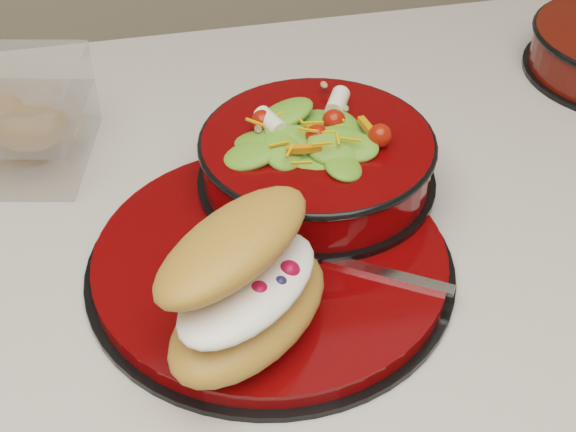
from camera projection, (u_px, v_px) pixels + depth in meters
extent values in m
cube|color=#B5AFA6|center=(261.00, 228.00, 0.76)|extent=(1.24, 0.74, 0.04)
cylinder|color=black|center=(270.00, 267.00, 0.69)|extent=(0.32, 0.32, 0.01)
cylinder|color=#5A0303|center=(270.00, 258.00, 0.68)|extent=(0.30, 0.30, 0.01)
torus|color=black|center=(284.00, 261.00, 0.67)|extent=(0.17, 0.17, 0.01)
cylinder|color=black|center=(316.00, 180.00, 0.75)|extent=(0.22, 0.22, 0.01)
cylinder|color=#5A0303|center=(317.00, 158.00, 0.73)|extent=(0.21, 0.21, 0.04)
torus|color=black|center=(317.00, 142.00, 0.72)|extent=(0.22, 0.22, 0.01)
ellipsoid|color=#497921|center=(317.00, 146.00, 0.72)|extent=(0.18, 0.18, 0.07)
sphere|color=#B61307|center=(366.00, 102.00, 0.71)|extent=(0.02, 0.02, 0.02)
sphere|color=#B61307|center=(306.00, 83.00, 0.73)|extent=(0.02, 0.02, 0.02)
sphere|color=#B61307|center=(269.00, 114.00, 0.69)|extent=(0.02, 0.02, 0.02)
sphere|color=#B61307|center=(331.00, 136.00, 0.67)|extent=(0.02, 0.02, 0.02)
cylinder|color=silver|center=(338.00, 83.00, 0.73)|extent=(0.03, 0.04, 0.02)
cylinder|color=silver|center=(270.00, 102.00, 0.71)|extent=(0.04, 0.03, 0.02)
cube|color=orange|center=(304.00, 128.00, 0.67)|extent=(0.03, 0.03, 0.01)
cube|color=orange|center=(369.00, 107.00, 0.70)|extent=(0.03, 0.02, 0.01)
ellipsoid|color=#CC7D3E|center=(249.00, 314.00, 0.59)|extent=(0.17, 0.17, 0.04)
ellipsoid|color=white|center=(248.00, 288.00, 0.58)|extent=(0.15, 0.14, 0.02)
ellipsoid|color=#CC7D3E|center=(242.00, 243.00, 0.57)|extent=(0.16, 0.16, 0.04)
sphere|color=#B90D28|center=(214.00, 287.00, 0.57)|extent=(0.02, 0.02, 0.02)
sphere|color=#B90D28|center=(259.00, 291.00, 0.57)|extent=(0.02, 0.02, 0.02)
sphere|color=#B90D28|center=(289.00, 271.00, 0.58)|extent=(0.02, 0.02, 0.02)
sphere|color=#191947|center=(234.00, 277.00, 0.58)|extent=(0.01, 0.01, 0.01)
sphere|color=#191947|center=(266.00, 277.00, 0.58)|extent=(0.01, 0.01, 0.01)
sphere|color=#191947|center=(249.00, 286.00, 0.57)|extent=(0.01, 0.01, 0.01)
sphere|color=#191947|center=(280.00, 283.00, 0.57)|extent=(0.01, 0.01, 0.01)
cube|color=silver|center=(383.00, 273.00, 0.66)|extent=(0.10, 0.07, 0.00)
cube|color=silver|center=(301.00, 252.00, 0.67)|extent=(0.04, 0.04, 0.00)
ellipsoid|color=#CC7D3E|center=(32.00, 128.00, 0.80)|extent=(0.07, 0.06, 0.04)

